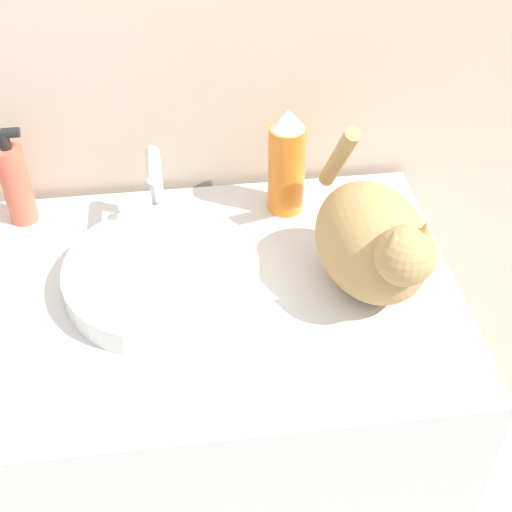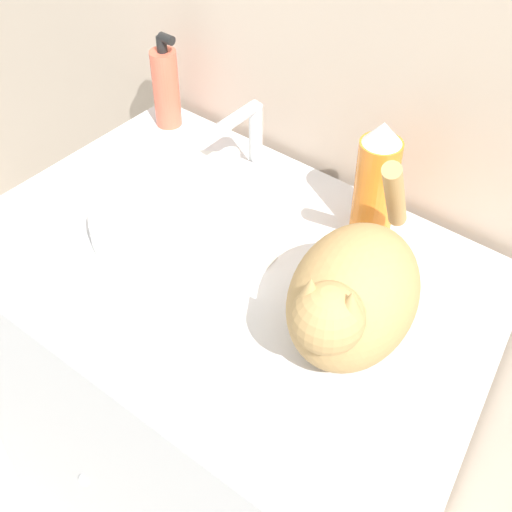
{
  "view_description": "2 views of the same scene",
  "coord_description": "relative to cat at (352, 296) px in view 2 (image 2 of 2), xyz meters",
  "views": [
    {
      "loc": [
        -0.04,
        -0.56,
        1.69
      ],
      "look_at": [
        0.07,
        0.28,
        0.93
      ],
      "focal_mm": 50.0,
      "sensor_mm": 36.0,
      "label": 1
    },
    {
      "loc": [
        0.57,
        -0.32,
        1.64
      ],
      "look_at": [
        0.12,
        0.24,
        0.96
      ],
      "focal_mm": 50.0,
      "sensor_mm": 36.0,
      "label": 2
    }
  ],
  "objects": [
    {
      "name": "cat",
      "position": [
        0.0,
        0.0,
        0.0
      ],
      "size": [
        0.22,
        0.35,
        0.24
      ],
      "rotation": [
        0.0,
        0.0,
        -1.36
      ],
      "color": "tan",
      "rests_on": "vanity_cabinet"
    },
    {
      "name": "spray_bottle",
      "position": [
        -0.11,
        0.23,
        0.01
      ],
      "size": [
        0.07,
        0.07,
        0.21
      ],
      "color": "orange",
      "rests_on": "vanity_cabinet"
    },
    {
      "name": "sink_basin",
      "position": [
        -0.34,
        0.04,
        -0.07
      ],
      "size": [
        0.33,
        0.33,
        0.05
      ],
      "color": "white",
      "rests_on": "vanity_cabinet"
    },
    {
      "name": "faucet",
      "position": [
        -0.34,
        0.21,
        -0.03
      ],
      "size": [
        0.15,
        0.1,
        0.16
      ],
      "color": "silver",
      "rests_on": "vanity_cabinet"
    },
    {
      "name": "soap_bottle",
      "position": [
        -0.6,
        0.26,
        -0.01
      ],
      "size": [
        0.05,
        0.05,
        0.2
      ],
      "color": "#EF6047",
      "rests_on": "vanity_cabinet"
    },
    {
      "name": "vanity_cabinet",
      "position": [
        -0.26,
        0.02,
        -0.52
      ],
      "size": [
        0.82,
        0.61,
        0.85
      ],
      "color": "silver",
      "rests_on": "ground_plane"
    }
  ]
}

